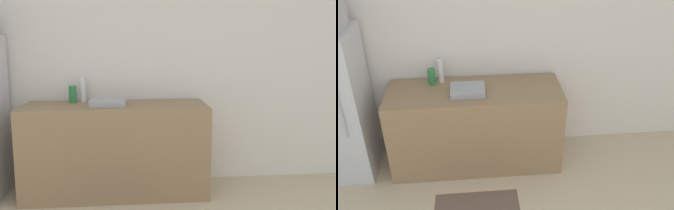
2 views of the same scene
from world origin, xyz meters
TOP-DOWN VIEW (x-y plane):
  - wall_back at (0.00, 3.25)m, footprint 8.00×0.06m
  - counter at (-0.04, 2.89)m, footprint 1.75×0.63m
  - sink_basin at (-0.11, 2.85)m, footprint 0.33×0.27m
  - bottle_tall at (-0.37, 3.11)m, footprint 0.06×0.06m
  - bottle_short at (-0.47, 3.07)m, footprint 0.08×0.08m

SIDE VIEW (x-z plane):
  - counter at x=-0.04m, z-range 0.00..0.88m
  - sink_basin at x=-0.11m, z-range 0.88..0.94m
  - bottle_short at x=-0.47m, z-range 0.88..1.05m
  - bottle_tall at x=-0.37m, z-range 0.88..1.13m
  - wall_back at x=0.00m, z-range 0.00..2.60m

